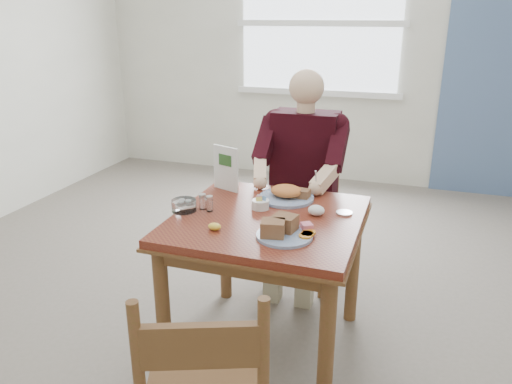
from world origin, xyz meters
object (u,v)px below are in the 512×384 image
(table, at_px, (267,237))
(near_plate, at_px, (283,230))
(diner, at_px, (302,165))
(chair_far, at_px, (304,210))
(far_plate, at_px, (288,194))

(table, distance_m, near_plate, 0.28)
(diner, height_order, near_plate, diner)
(chair_far, relative_size, far_plate, 2.96)
(diner, bearing_deg, far_plate, -85.93)
(near_plate, height_order, far_plate, near_plate)
(diner, distance_m, far_plate, 0.45)
(table, relative_size, far_plate, 2.87)
(chair_far, bearing_deg, far_plate, -86.60)
(table, distance_m, chair_far, 0.81)
(chair_far, height_order, far_plate, chair_far)
(chair_far, distance_m, far_plate, 0.62)
(diner, relative_size, far_plate, 4.32)
(far_plate, bearing_deg, table, -96.99)
(table, xyz_separation_m, diner, (0.00, 0.71, 0.17))
(near_plate, bearing_deg, diner, 98.50)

